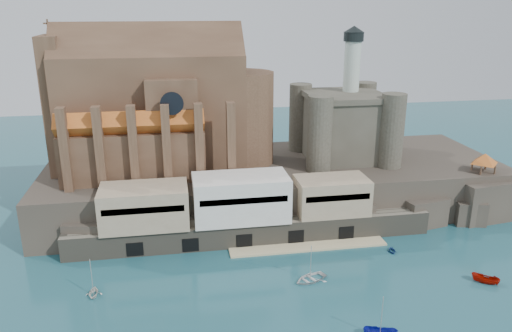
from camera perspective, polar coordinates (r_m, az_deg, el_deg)
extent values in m
plane|color=#194954|center=(80.70, 8.10, -15.06)|extent=(300.00, 300.00, 0.00)
cube|color=#2C2621|center=(113.21, 2.10, -2.01)|extent=(100.00, 34.00, 10.00)
cube|color=#2C2621|center=(97.83, -18.32, -7.60)|extent=(9.00, 5.00, 6.00)
cube|color=#2C2621|center=(96.56, -8.83, -7.19)|extent=(9.00, 5.00, 6.00)
cube|color=#2C2621|center=(98.08, 1.20, -6.55)|extent=(9.00, 5.00, 6.00)
cube|color=#2C2621|center=(102.44, 10.62, -5.76)|extent=(9.00, 5.00, 6.00)
cube|color=#2C2621|center=(108.84, 18.58, -4.97)|extent=(9.00, 5.00, 6.00)
cube|color=#645E50|center=(97.02, -0.44, -7.32)|extent=(70.00, 6.00, 4.50)
cube|color=#C5B483|center=(96.02, 5.98, -9.11)|extent=(30.00, 4.00, 0.40)
cube|color=black|center=(93.98, -13.67, -9.21)|extent=(3.00, 0.40, 2.60)
cube|color=black|center=(93.69, -7.50, -8.91)|extent=(3.00, 0.40, 2.60)
cube|color=black|center=(94.45, -1.36, -8.51)|extent=(3.00, 0.40, 2.60)
cube|color=black|center=(96.26, 4.59, -8.03)|extent=(3.00, 0.40, 2.60)
cube|color=black|center=(99.05, 10.26, -7.49)|extent=(3.00, 0.40, 2.60)
cube|color=tan|center=(94.63, -12.63, -4.49)|extent=(16.00, 9.00, 7.50)
cube|color=silver|center=(95.05, -1.74, -3.61)|extent=(18.00, 9.00, 8.50)
cube|color=tan|center=(99.26, 8.62, -3.32)|extent=(14.00, 8.00, 7.00)
cube|color=#4B3323|center=(108.28, -11.69, 6.05)|extent=(38.00, 14.00, 24.00)
cube|color=#4B3323|center=(106.50, -12.10, 12.38)|extent=(38.00, 13.01, 13.01)
cylinder|color=#4B3323|center=(109.70, -1.62, 5.51)|extent=(14.00, 14.00, 20.00)
cube|color=#4B3323|center=(108.63, -9.51, 5.14)|extent=(10.00, 20.00, 20.00)
cube|color=#4B3323|center=(101.00, -13.82, 0.93)|extent=(28.00, 5.00, 10.00)
cube|color=#4B3323|center=(119.29, -13.29, 3.58)|extent=(28.00, 5.00, 10.00)
cube|color=#BA591F|center=(99.32, -14.11, 4.57)|extent=(28.00, 5.66, 5.66)
cube|color=#BA591F|center=(117.86, -13.52, 6.69)|extent=(28.00, 5.66, 5.66)
cube|color=#4B3323|center=(110.20, -21.72, 6.42)|extent=(4.00, 10.00, 28.00)
cylinder|color=black|center=(95.61, -9.59, 7.06)|extent=(4.40, 0.30, 4.40)
cube|color=#4B3323|center=(98.99, -20.99, 1.71)|extent=(1.60, 2.20, 16.00)
cube|color=#4B3323|center=(97.94, -17.44, 1.92)|extent=(1.60, 2.20, 16.00)
cube|color=#4B3323|center=(97.27, -13.82, 2.12)|extent=(1.60, 2.20, 16.00)
cube|color=#4B3323|center=(97.00, -10.17, 2.32)|extent=(1.60, 2.20, 16.00)
cube|color=#4B3323|center=(97.12, -6.51, 2.51)|extent=(1.60, 2.20, 16.00)
cube|color=#4B3323|center=(97.64, -2.88, 2.69)|extent=(1.60, 2.20, 16.00)
cube|color=#403D32|center=(114.91, 9.92, 4.29)|extent=(16.00, 16.00, 14.00)
cube|color=#403D32|center=(113.41, 10.12, 7.92)|extent=(17.00, 17.00, 1.20)
cylinder|color=#403D32|center=(104.82, 7.26, 3.65)|extent=(5.20, 5.20, 16.00)
cylinder|color=#403D32|center=(110.50, 15.25, 3.90)|extent=(5.20, 5.20, 16.00)
cylinder|color=#403D32|center=(119.78, 5.05, 5.54)|extent=(5.20, 5.20, 16.00)
cylinder|color=#403D32|center=(124.78, 12.21, 5.71)|extent=(5.20, 5.20, 16.00)
cylinder|color=silver|center=(115.13, 10.90, 10.84)|extent=(3.60, 3.60, 12.00)
cylinder|color=black|center=(114.50, 11.11, 14.32)|extent=(4.40, 4.40, 2.00)
cone|color=black|center=(114.41, 11.16, 15.12)|extent=(4.60, 4.60, 1.40)
cube|color=#2C2621|center=(117.40, 24.13, -3.25)|extent=(12.00, 10.00, 8.70)
cube|color=#2C2621|center=(113.60, 23.15, -4.82)|extent=(6.00, 5.00, 5.00)
cube|color=#2C2621|center=(122.16, 25.50, -3.31)|extent=(5.00, 4.00, 6.00)
cube|color=#4B3323|center=(115.97, 24.42, -1.17)|extent=(4.20, 4.20, 0.30)
cylinder|color=#4B3323|center=(113.40, 24.28, -0.79)|extent=(0.36, 0.36, 3.20)
cylinder|color=#4B3323|center=(115.20, 25.60, -0.69)|extent=(0.36, 0.36, 3.20)
cylinder|color=#4B3323|center=(115.91, 23.42, -0.29)|extent=(0.36, 0.36, 3.20)
cylinder|color=#4B3323|center=(117.67, 24.73, -0.20)|extent=(0.36, 0.36, 3.20)
pyramid|color=#BA591F|center=(114.78, 24.68, 0.79)|extent=(6.40, 6.40, 2.20)
imported|color=silver|center=(85.27, -18.05, -13.88)|extent=(3.05, 1.92, 3.48)
imported|color=#A00F02|center=(92.59, 24.69, -12.02)|extent=(2.36, 2.35, 4.43)
imported|color=silver|center=(85.68, 6.20, -12.83)|extent=(2.78, 4.30, 5.83)
imported|color=navy|center=(97.20, 15.28, -9.44)|extent=(2.46, 1.72, 2.64)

